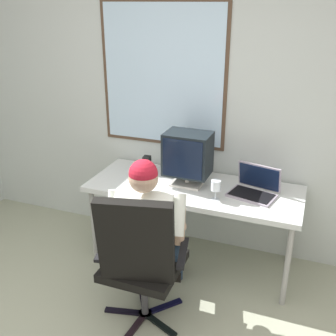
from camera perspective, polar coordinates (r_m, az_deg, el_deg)
wall_rear at (r=3.49m, az=2.66°, el=8.79°), size 4.51×0.08×2.53m
desk at (r=3.29m, az=3.69°, el=-3.48°), size 1.72×0.67×0.72m
office_chair at (r=2.67m, az=-4.02°, el=-12.44°), size 0.65×0.61×1.06m
person_seated at (r=2.87m, az=-2.79°, el=-8.67°), size 0.61×0.82×1.20m
crt_monitor at (r=3.20m, az=2.80°, el=1.91°), size 0.37×0.27×0.44m
laptop at (r=3.19m, az=12.24°, el=-2.62°), size 0.40×0.34×0.23m
wine_glass at (r=3.03m, az=6.80°, el=-2.63°), size 0.07×0.07×0.16m
desk_speaker at (r=3.50m, az=-3.01°, el=0.50°), size 0.07×0.08×0.15m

